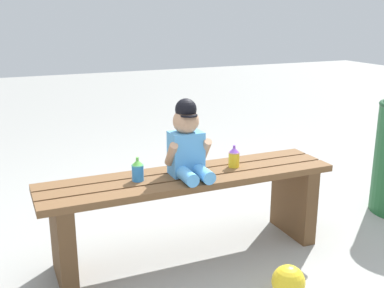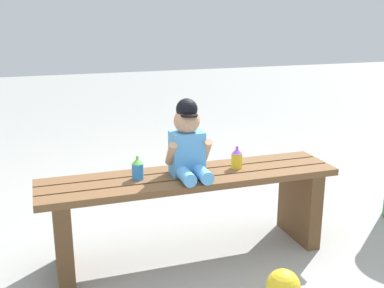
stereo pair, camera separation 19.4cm
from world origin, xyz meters
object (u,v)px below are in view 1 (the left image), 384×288
object	(u,v)px
park_bench	(190,201)
sippy_cup_left	(138,170)
sippy_cup_right	(234,157)
child_figure	(187,143)
toy_ball	(288,282)

from	to	relation	value
park_bench	sippy_cup_left	xyz separation A→B (m)	(-0.28, 0.02, 0.21)
sippy_cup_left	sippy_cup_right	bearing A→B (deg)	0.00
park_bench	child_figure	xyz separation A→B (m)	(-0.02, -0.01, 0.33)
child_figure	toy_ball	bearing A→B (deg)	-62.27
sippy_cup_left	toy_ball	world-z (taller)	sippy_cup_left
child_figure	toy_ball	world-z (taller)	child_figure
sippy_cup_right	park_bench	bearing A→B (deg)	-176.83
park_bench	sippy_cup_left	world-z (taller)	sippy_cup_left
park_bench	sippy_cup_right	distance (m)	0.34
sippy_cup_right	toy_ball	bearing A→B (deg)	-90.17
child_figure	toy_ball	size ratio (longest dim) A/B	2.55
toy_ball	child_figure	bearing A→B (deg)	117.73
park_bench	toy_ball	xyz separation A→B (m)	(0.27, -0.55, -0.24)
child_figure	sippy_cup_left	bearing A→B (deg)	175.18
child_figure	sippy_cup_right	bearing A→B (deg)	4.42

